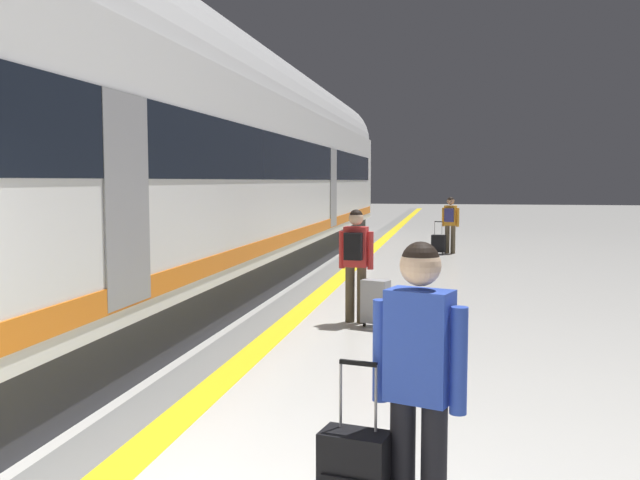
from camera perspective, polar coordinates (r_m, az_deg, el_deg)
The scene contains 8 objects.
safety_line_strip at distance 13.00m, azimuth 0.23°, elevation -4.30°, with size 0.36×80.00×0.01m, color yellow.
tactile_edge_band at distance 13.06m, azimuth -1.24°, elevation -4.26°, with size 0.64×80.00×0.01m, color slate.
high_speed_train at distance 12.11m, azimuth -10.99°, elevation 6.80°, with size 2.94×33.68×4.97m.
traveller_foreground at distance 3.93m, azimuth 8.13°, elevation -10.87°, with size 0.52×0.31×1.75m.
passenger_near at distance 10.14m, azimuth 2.94°, elevation -1.31°, with size 0.52×0.35×1.66m.
suitcase_near at distance 9.95m, azimuth 4.59°, elevation -5.06°, with size 0.43×0.34×0.67m.
passenger_mid at distance 20.17m, azimuth 10.64°, elevation 1.62°, with size 0.49×0.37×1.62m.
suitcase_mid at distance 19.96m, azimuth 9.71°, elevation -0.28°, with size 0.42×0.31×0.94m.
Camera 1 is at (1.76, -2.62, 2.08)m, focal length 38.98 mm.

